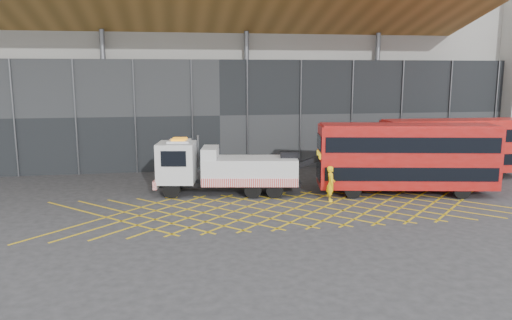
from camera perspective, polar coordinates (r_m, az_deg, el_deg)
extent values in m
plane|color=#29292C|center=(25.82, -6.05, -6.02)|extent=(120.00, 120.00, 0.00)
cube|color=gold|center=(25.99, -16.74, -6.27)|extent=(7.16, 7.16, 0.01)
cube|color=gold|center=(25.99, -16.74, -6.27)|extent=(7.16, 7.16, 0.01)
cube|color=gold|center=(25.83, -13.19, -6.21)|extent=(7.16, 7.16, 0.01)
cube|color=gold|center=(25.83, -13.19, -6.21)|extent=(7.16, 7.16, 0.01)
cube|color=gold|center=(25.78, -9.62, -6.12)|extent=(7.16, 7.16, 0.01)
cube|color=gold|center=(25.78, -9.62, -6.12)|extent=(7.16, 7.16, 0.01)
cube|color=gold|center=(25.82, -6.05, -6.01)|extent=(7.16, 7.16, 0.01)
cube|color=gold|center=(25.82, -6.05, -6.01)|extent=(7.16, 7.16, 0.01)
cube|color=gold|center=(25.96, -2.51, -5.87)|extent=(7.16, 7.16, 0.01)
cube|color=gold|center=(25.96, -2.51, -5.87)|extent=(7.16, 7.16, 0.01)
cube|color=gold|center=(26.19, 0.98, -5.72)|extent=(7.16, 7.16, 0.01)
cube|color=gold|center=(26.19, 0.98, -5.72)|extent=(7.16, 7.16, 0.01)
cube|color=gold|center=(26.52, 4.40, -5.54)|extent=(7.16, 7.16, 0.01)
cube|color=gold|center=(26.52, 4.40, -5.54)|extent=(7.16, 7.16, 0.01)
cube|color=gold|center=(26.95, 7.72, -5.36)|extent=(7.16, 7.16, 0.01)
cube|color=gold|center=(26.95, 7.72, -5.36)|extent=(7.16, 7.16, 0.01)
cube|color=gold|center=(27.45, 10.92, -5.16)|extent=(7.16, 7.16, 0.01)
cube|color=gold|center=(27.45, 10.92, -5.16)|extent=(7.16, 7.16, 0.01)
cube|color=gold|center=(28.05, 14.00, -4.96)|extent=(7.16, 7.16, 0.01)
cube|color=gold|center=(28.05, 14.00, -4.96)|extent=(7.16, 7.16, 0.01)
cube|color=gold|center=(28.71, 16.93, -4.75)|extent=(7.16, 7.16, 0.01)
cube|color=gold|center=(28.71, 16.93, -4.75)|extent=(7.16, 7.16, 0.01)
cube|color=gold|center=(29.45, 19.73, -4.54)|extent=(7.16, 7.16, 0.01)
cube|color=gold|center=(29.45, 19.73, -4.54)|extent=(7.16, 7.16, 0.01)
cube|color=gold|center=(30.26, 22.38, -4.33)|extent=(7.16, 7.16, 0.01)
cube|color=gold|center=(30.26, 22.38, -4.33)|extent=(7.16, 7.16, 0.01)
cube|color=gray|center=(43.96, -5.23, 12.44)|extent=(55.00, 14.00, 18.00)
cube|color=black|center=(36.77, -4.21, 5.14)|extent=(55.00, 0.80, 8.00)
cube|color=olive|center=(33.11, -7.36, 17.56)|extent=(40.00, 11.93, 4.07)
cylinder|color=#595B60|center=(36.62, -16.84, 6.29)|extent=(0.36, 0.36, 10.00)
cylinder|color=#595B60|center=(36.75, -1.08, 6.72)|extent=(0.36, 0.36, 10.00)
cylinder|color=#595B60|center=(39.49, 13.53, 6.68)|extent=(0.36, 0.36, 10.00)
cube|color=black|center=(29.40, -3.13, -2.74)|extent=(8.49, 2.29, 0.31)
cube|color=silver|center=(29.47, -9.04, -0.26)|extent=(2.48, 2.55, 2.32)
cube|color=black|center=(29.59, -11.14, 0.50)|extent=(0.37, 1.94, 0.98)
cube|color=red|center=(29.89, -11.09, -2.44)|extent=(0.61, 2.32, 0.49)
cube|color=orange|center=(29.23, -8.77, 2.37)|extent=(0.97, 1.19, 0.11)
cube|color=silver|center=(29.19, -0.70, -1.12)|extent=(5.82, 3.12, 1.43)
cube|color=red|center=(28.18, -0.73, -2.64)|extent=(5.45, 0.98, 0.49)
cube|color=silver|center=(29.13, -5.27, 0.86)|extent=(1.24, 2.26, 0.62)
cube|color=black|center=(29.10, 3.86, 0.51)|extent=(1.13, 0.62, 0.45)
cube|color=black|center=(29.25, 5.59, -0.35)|extent=(1.97, 0.63, 0.96)
cylinder|color=black|center=(28.88, -9.60, -3.37)|extent=(1.02, 0.47, 0.98)
cylinder|color=black|center=(30.68, -9.03, -2.57)|extent=(1.02, 0.47, 0.98)
cylinder|color=black|center=(28.50, 2.15, -3.42)|extent=(1.02, 0.47, 0.98)
cylinder|color=black|center=(30.32, 2.02, -2.60)|extent=(1.02, 0.47, 0.98)
cylinder|color=#595B60|center=(30.10, -6.63, 0.96)|extent=(0.12, 0.12, 1.96)
cube|color=#9E0F0C|center=(30.34, 16.82, 0.41)|extent=(10.42, 4.22, 3.58)
cube|color=black|center=(30.48, 16.74, -1.15)|extent=(10.03, 4.20, 0.78)
cube|color=black|center=(30.22, 16.90, 1.95)|extent=(10.03, 4.20, 0.88)
cube|color=black|center=(29.52, 7.17, -1.06)|extent=(0.45, 2.05, 1.20)
cube|color=black|center=(29.25, 7.24, 2.05)|extent=(0.45, 2.05, 0.88)
cube|color=yellow|center=(29.36, 7.19, 0.62)|extent=(0.37, 1.63, 0.32)
cube|color=#9E0F0C|center=(30.10, 16.99, 3.82)|extent=(10.18, 3.99, 0.11)
cylinder|color=black|center=(28.99, 11.01, -3.39)|extent=(0.99, 0.45, 0.96)
cylinder|color=black|center=(30.96, 10.37, -2.51)|extent=(0.99, 0.45, 0.96)
cylinder|color=black|center=(30.66, 22.50, -3.25)|extent=(0.99, 0.45, 0.96)
cylinder|color=black|center=(32.53, 21.20, -2.43)|extent=(0.99, 0.45, 0.96)
cube|color=#AD140F|center=(36.31, 21.62, 1.50)|extent=(9.81, 2.66, 3.43)
cube|color=black|center=(36.42, 21.54, 0.25)|extent=(9.42, 2.70, 0.75)
cube|color=black|center=(36.21, 21.70, 2.73)|extent=(9.42, 2.70, 0.84)
cube|color=black|center=(34.34, 14.38, 0.15)|extent=(0.14, 1.98, 1.15)
cube|color=black|center=(34.12, 14.49, 2.72)|extent=(0.14, 1.98, 0.84)
cube|color=yellow|center=(34.21, 14.42, 1.54)|extent=(0.13, 1.58, 0.31)
cube|color=#AD140F|center=(36.11, 21.79, 4.23)|extent=(9.61, 2.47, 0.11)
cylinder|color=black|center=(34.33, 17.68, -1.63)|extent=(0.93, 0.30, 0.92)
cylinder|color=black|center=(36.08, 16.39, -1.02)|extent=(0.93, 0.30, 0.92)
cylinder|color=black|center=(37.21, 25.99, -1.31)|extent=(0.93, 0.30, 0.92)
cylinder|color=black|center=(38.82, 24.43, -0.75)|extent=(0.93, 0.30, 0.92)
imported|color=yellow|center=(28.07, 8.54, -2.68)|extent=(0.62, 0.81, 1.98)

